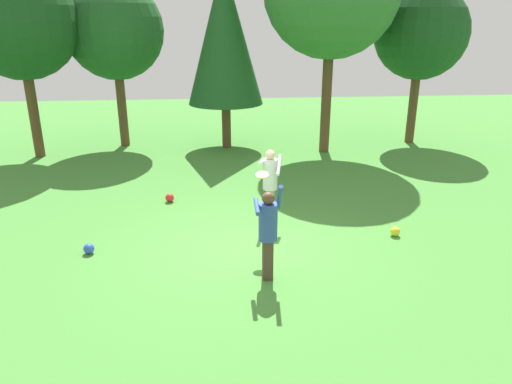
{
  "coord_description": "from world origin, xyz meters",
  "views": [
    {
      "loc": [
        -0.48,
        -9.02,
        4.54
      ],
      "look_at": [
        0.34,
        0.5,
        1.05
      ],
      "focal_mm": 33.36,
      "sensor_mm": 36.0,
      "label": 1
    }
  ],
  "objects": [
    {
      "name": "ground_plane",
      "position": [
        0.0,
        0.0,
        0.0
      ],
      "size": [
        40.0,
        40.0,
        0.0
      ],
      "primitive_type": "plane",
      "color": "#478C38"
    },
    {
      "name": "person_thrower",
      "position": [
        0.4,
        -1.3,
        1.01
      ],
      "size": [
        0.49,
        0.59,
        1.88
      ],
      "rotation": [
        0.0,
        0.0,
        1.55
      ],
      "color": "#4C382D",
      "rests_on": "ground_plane"
    },
    {
      "name": "person_catcher",
      "position": [
        0.74,
        1.31,
        1.05
      ],
      "size": [
        0.61,
        0.68,
        1.76
      ],
      "rotation": [
        0.0,
        0.0,
        -1.81
      ],
      "color": "gray",
      "rests_on": "ground_plane"
    },
    {
      "name": "frisbee",
      "position": [
        0.43,
        0.02,
        1.59
      ],
      "size": [
        0.32,
        0.31,
        0.09
      ],
      "color": "yellow"
    },
    {
      "name": "ball_yellow",
      "position": [
        3.42,
        0.27,
        0.11
      ],
      "size": [
        0.22,
        0.22,
        0.22
      ],
      "primitive_type": "sphere",
      "color": "yellow",
      "rests_on": "ground_plane"
    },
    {
      "name": "ball_red",
      "position": [
        -1.74,
        2.82,
        0.11
      ],
      "size": [
        0.23,
        0.23,
        0.23
      ],
      "primitive_type": "sphere",
      "color": "red",
      "rests_on": "ground_plane"
    },
    {
      "name": "ball_blue",
      "position": [
        -3.14,
        -0.01,
        0.11
      ],
      "size": [
        0.22,
        0.22,
        0.22
      ],
      "primitive_type": "sphere",
      "color": "blue",
      "rests_on": "ground_plane"
    },
    {
      "name": "tree_far_right",
      "position": [
        7.05,
        8.55,
        4.05
      ],
      "size": [
        3.37,
        3.37,
        5.75
      ],
      "color": "brown",
      "rests_on": "ground_plane"
    },
    {
      "name": "tree_left",
      "position": [
        -3.92,
        8.99,
        4.14
      ],
      "size": [
        3.45,
        3.45,
        5.89
      ],
      "color": "brown",
      "rests_on": "ground_plane"
    },
    {
      "name": "tree_center",
      "position": [
        -0.08,
        8.37,
        4.01
      ],
      "size": [
        2.69,
        2.69,
        6.42
      ],
      "color": "brown",
      "rests_on": "ground_plane"
    },
    {
      "name": "tree_far_left",
      "position": [
        -6.63,
        7.67,
        4.44
      ],
      "size": [
        3.69,
        3.69,
        6.31
      ],
      "color": "brown",
      "rests_on": "ground_plane"
    }
  ]
}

